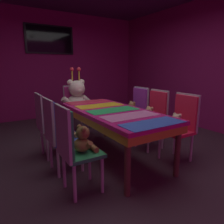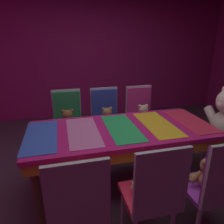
# 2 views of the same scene
# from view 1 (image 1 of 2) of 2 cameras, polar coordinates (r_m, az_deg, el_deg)

# --- Properties ---
(ground_plane) EXTENTS (7.90, 7.90, 0.00)m
(ground_plane) POSITION_cam_1_polar(r_m,az_deg,el_deg) (3.26, 0.31, -12.34)
(ground_plane) COLOR #3F2D38
(wall_back) EXTENTS (5.20, 0.12, 2.80)m
(wall_back) POSITION_cam_1_polar(r_m,az_deg,el_deg) (5.92, -16.67, 12.28)
(wall_back) COLOR #8C1959
(wall_back) RESTS_ON ground_plane
(wall_right) EXTENTS (0.12, 6.40, 2.80)m
(wall_right) POSITION_cam_1_polar(r_m,az_deg,el_deg) (4.86, 27.91, 11.44)
(wall_right) COLOR #8C1959
(wall_right) RESTS_ON ground_plane
(banquet_table) EXTENTS (0.90, 2.02, 0.75)m
(banquet_table) POSITION_cam_1_polar(r_m,az_deg,el_deg) (3.04, 0.33, -1.13)
(banquet_table) COLOR #C61E72
(banquet_table) RESTS_ON ground_plane
(chair_left_0) EXTENTS (0.42, 0.41, 0.98)m
(chair_left_0) POSITION_cam_1_polar(r_m,az_deg,el_deg) (2.22, -11.36, -8.16)
(chair_left_0) COLOR #268C4C
(chair_left_0) RESTS_ON ground_plane
(teddy_left_0) EXTENTS (0.24, 0.32, 0.30)m
(teddy_left_0) POSITION_cam_1_polar(r_m,az_deg,el_deg) (2.27, -7.89, -7.81)
(teddy_left_0) COLOR brown
(teddy_left_0) RESTS_ON chair_left_0
(chair_left_1) EXTENTS (0.42, 0.41, 0.98)m
(chair_left_1) POSITION_cam_1_polar(r_m,az_deg,el_deg) (2.72, -15.39, -4.46)
(chair_left_1) COLOR #2D47B2
(chair_left_1) RESTS_ON ground_plane
(teddy_left_1) EXTENTS (0.23, 0.30, 0.29)m
(teddy_left_1) POSITION_cam_1_polar(r_m,az_deg,el_deg) (2.77, -12.51, -4.36)
(teddy_left_1) COLOR #9E7247
(teddy_left_1) RESTS_ON chair_left_1
(chair_left_2) EXTENTS (0.42, 0.41, 0.98)m
(chair_left_2) POSITION_cam_1_polar(r_m,az_deg,el_deg) (3.24, -17.97, -1.94)
(chair_left_2) COLOR #CC338C
(chair_left_2) RESTS_ON ground_plane
(teddy_left_2) EXTENTS (0.23, 0.30, 0.29)m
(teddy_left_2) POSITION_cam_1_polar(r_m,az_deg,el_deg) (3.28, -15.52, -1.91)
(teddy_left_2) COLOR beige
(teddy_left_2) RESTS_ON chair_left_2
(chair_right_0) EXTENTS (0.42, 0.41, 0.98)m
(chair_right_0) POSITION_cam_1_polar(r_m,az_deg,el_deg) (3.20, 18.98, -2.17)
(chair_right_0) COLOR red
(chair_right_0) RESTS_ON ground_plane
(teddy_right_0) EXTENTS (0.21, 0.27, 0.26)m
(teddy_right_0) POSITION_cam_1_polar(r_m,az_deg,el_deg) (3.10, 17.27, -3.03)
(teddy_right_0) COLOR beige
(teddy_right_0) RESTS_ON chair_right_0
(chair_right_1) EXTENTS (0.42, 0.41, 0.98)m
(chair_right_1) POSITION_cam_1_polar(r_m,az_deg,el_deg) (3.58, 11.91, -0.26)
(chair_right_1) COLOR red
(chair_right_1) RESTS_ON ground_plane
(teddy_right_1) EXTENTS (0.21, 0.28, 0.26)m
(teddy_right_1) POSITION_cam_1_polar(r_m,az_deg,el_deg) (3.49, 10.19, -0.94)
(teddy_right_1) COLOR tan
(teddy_right_1) RESTS_ON chair_right_1
(chair_right_2) EXTENTS (0.42, 0.41, 0.98)m
(chair_right_2) POSITION_cam_1_polar(r_m,az_deg,el_deg) (3.99, 7.11, 1.22)
(chair_right_2) COLOR purple
(chair_right_2) RESTS_ON ground_plane
(teddy_right_2) EXTENTS (0.22, 0.29, 0.27)m
(teddy_right_2) POSITION_cam_1_polar(r_m,az_deg,el_deg) (3.91, 5.46, 0.69)
(teddy_right_2) COLOR #9E7247
(teddy_right_2) RESTS_ON chair_right_2
(throne_chair) EXTENTS (0.41, 0.42, 0.98)m
(throne_chair) POSITION_cam_1_polar(r_m,az_deg,el_deg) (4.41, -10.34, 2.20)
(throne_chair) COLOR #CC338C
(throne_chair) RESTS_ON ground_plane
(king_teddy_bear) EXTENTS (0.70, 0.54, 0.90)m
(king_teddy_bear) POSITION_cam_1_polar(r_m,az_deg,el_deg) (4.23, -9.58, 3.84)
(king_teddy_bear) COLOR silver
(king_teddy_bear) RESTS_ON throne_chair
(wall_tv) EXTENTS (1.24, 0.06, 0.72)m
(wall_tv) POSITION_cam_1_polar(r_m,az_deg,el_deg) (5.87, -16.84, 18.64)
(wall_tv) COLOR black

